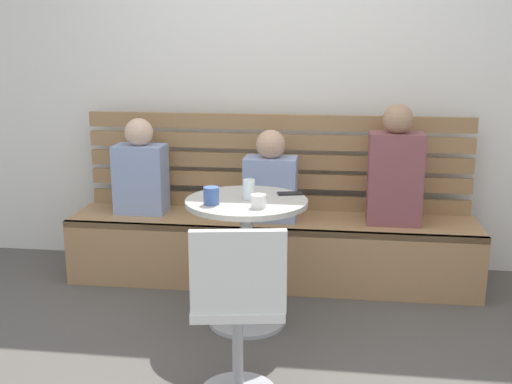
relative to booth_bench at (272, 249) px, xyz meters
name	(u,v)px	position (x,y,z in m)	size (l,w,h in m)	color
ground	(245,369)	(0.00, -1.20, -0.22)	(8.00, 8.00, 0.00)	#514C47
back_wall	(280,61)	(0.00, 0.44, 1.23)	(5.20, 0.10, 2.90)	silver
booth_bench	(272,249)	(0.00, 0.00, 0.00)	(2.70, 0.52, 0.44)	#A87C51
booth_backrest	(276,162)	(0.00, 0.24, 0.56)	(2.65, 0.04, 0.66)	#9A7249
cafe_table	(247,238)	(-0.07, -0.68, 0.30)	(0.68, 0.68, 0.74)	#ADADB2
white_chair	(238,307)	(0.01, -1.49, 0.24)	(0.46, 0.46, 0.85)	#ADADB2
person_adult	(395,171)	(0.79, 0.00, 0.56)	(0.34, 0.22, 0.77)	brown
person_child_left	(141,171)	(-0.90, 0.04, 0.50)	(0.34, 0.22, 0.65)	#8C9EC6
person_child_middle	(271,181)	(-0.01, -0.02, 0.48)	(0.34, 0.22, 0.60)	#8C9EC6
cup_mug_blue	(211,196)	(-0.24, -0.80, 0.57)	(0.08, 0.08, 0.10)	#3D5B9E
cup_water_clear	(249,189)	(-0.06, -0.66, 0.57)	(0.07, 0.07, 0.11)	white
cup_ceramic_white	(259,201)	(0.02, -0.83, 0.55)	(0.08, 0.08, 0.07)	white
phone_on_table	(290,193)	(0.16, -0.52, 0.52)	(0.07, 0.14, 0.01)	black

